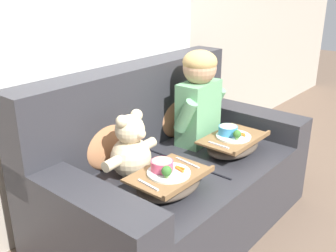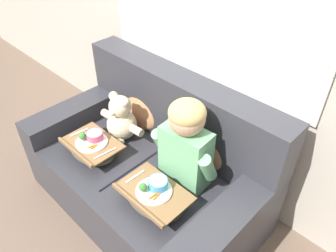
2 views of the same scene
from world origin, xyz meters
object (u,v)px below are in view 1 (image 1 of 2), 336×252
(throw_pillow_behind_child, at_px, (174,110))
(couch, at_px, (169,174))
(lap_tray_teddy, at_px, (169,181))
(teddy_bear, at_px, (131,150))
(throw_pillow_behind_teddy, at_px, (105,137))
(child_figure, at_px, (199,93))
(lap_tray_child, at_px, (233,143))

(throw_pillow_behind_child, bearing_deg, couch, -144.83)
(throw_pillow_behind_child, height_order, lap_tray_teddy, throw_pillow_behind_child)
(couch, relative_size, teddy_bear, 4.18)
(throw_pillow_behind_child, relative_size, teddy_bear, 0.95)
(throw_pillow_behind_teddy, height_order, child_figure, child_figure)
(throw_pillow_behind_child, relative_size, throw_pillow_behind_teddy, 0.98)
(couch, xyz_separation_m, teddy_bear, (-0.32, 0.01, 0.27))
(couch, distance_m, throw_pillow_behind_teddy, 0.48)
(couch, height_order, throw_pillow_behind_child, couch)
(couch, distance_m, lap_tray_child, 0.44)
(child_figure, distance_m, lap_tray_child, 0.39)
(throw_pillow_behind_teddy, distance_m, teddy_bear, 0.22)
(teddy_bear, relative_size, lap_tray_child, 0.94)
(teddy_bear, height_order, lap_tray_teddy, teddy_bear)
(throw_pillow_behind_teddy, relative_size, teddy_bear, 0.96)
(couch, bearing_deg, lap_tray_teddy, -140.67)
(throw_pillow_behind_child, xyz_separation_m, lap_tray_child, (-0.00, -0.48, -0.11))
(throw_pillow_behind_teddy, relative_size, lap_tray_teddy, 0.98)
(couch, relative_size, child_figure, 2.75)
(throw_pillow_behind_teddy, bearing_deg, lap_tray_teddy, -90.13)
(child_figure, height_order, lap_tray_teddy, child_figure)
(throw_pillow_behind_teddy, distance_m, lap_tray_teddy, 0.50)
(throw_pillow_behind_child, bearing_deg, teddy_bear, -161.18)
(teddy_bear, bearing_deg, lap_tray_teddy, -90.34)
(couch, bearing_deg, throw_pillow_behind_child, 35.17)
(throw_pillow_behind_teddy, bearing_deg, child_figure, -18.47)
(teddy_bear, distance_m, lap_tray_teddy, 0.28)
(throw_pillow_behind_teddy, distance_m, lap_tray_child, 0.80)
(couch, height_order, throw_pillow_behind_teddy, couch)
(throw_pillow_behind_teddy, height_order, lap_tray_child, throw_pillow_behind_teddy)
(throw_pillow_behind_child, bearing_deg, child_figure, -89.98)
(throw_pillow_behind_teddy, relative_size, child_figure, 0.64)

